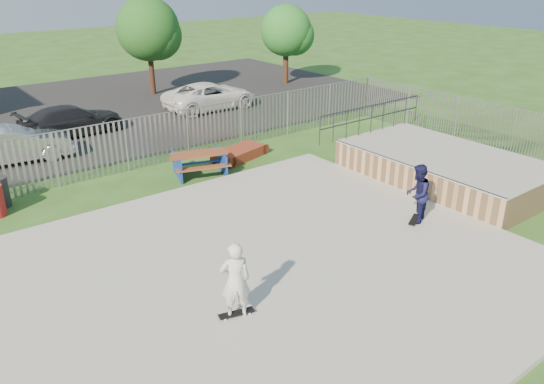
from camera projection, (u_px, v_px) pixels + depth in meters
ground at (242, 282)px, 13.13m from camera, size 120.00×120.00×0.00m
concrete_slab at (242, 279)px, 13.10m from camera, size 15.00×12.00×0.15m
quarter_pipe at (443, 167)px, 18.99m from camera, size 5.50×7.05×2.19m
fence at (184, 181)px, 16.64m from camera, size 26.04×16.02×2.00m
picnic_table at (200, 163)px, 19.75m from camera, size 2.40×2.16×0.85m
funbox at (240, 153)px, 21.50m from camera, size 2.27×1.53×0.42m
parking_lot at (30, 119)px, 26.96m from camera, size 40.00×18.00×0.02m
car_silver at (13, 145)px, 20.81m from camera, size 4.50×1.99×1.43m
car_dark at (71, 120)px, 24.20m from camera, size 4.88×2.37×1.37m
car_white at (210, 96)px, 28.64m from camera, size 5.17×2.43×1.43m
tree_mid at (148, 29)px, 30.81m from camera, size 3.67×3.67×5.66m
tree_right at (286, 31)px, 33.95m from camera, size 3.25×3.25×5.02m
skateboard_a at (414, 220)px, 15.88m from camera, size 0.81×0.53×0.08m
skateboard_b at (236, 314)px, 11.61m from camera, size 0.82×0.40×0.08m
skater_navy at (417, 194)px, 15.54m from camera, size 1.09×1.00×1.80m
skater_white at (235, 280)px, 11.27m from camera, size 0.78×0.67×1.80m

